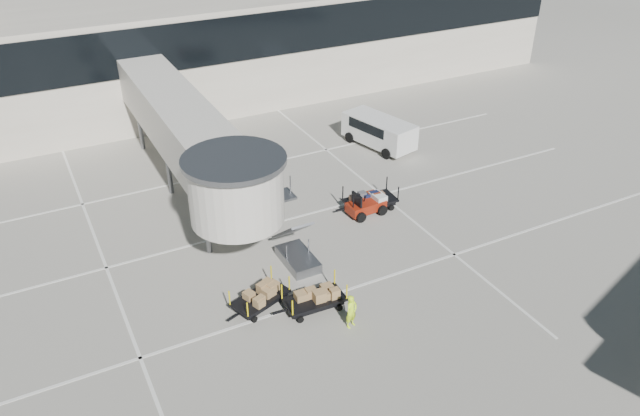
# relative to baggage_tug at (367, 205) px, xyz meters

# --- Properties ---
(ground) EXTENTS (140.00, 140.00, 0.00)m
(ground) POSITION_rel_baggage_tug_xyz_m (-4.13, -7.56, -0.53)
(ground) COLOR #B8B4A4
(ground) RESTS_ON ground
(lane_markings) EXTENTS (40.00, 30.00, 0.02)m
(lane_markings) POSITION_rel_baggage_tug_xyz_m (-4.80, 1.77, -0.52)
(lane_markings) COLOR silver
(lane_markings) RESTS_ON ground
(terminal) EXTENTS (64.00, 12.11, 15.20)m
(terminal) POSITION_rel_baggage_tug_xyz_m (-4.48, 22.38, 3.58)
(terminal) COLOR beige
(terminal) RESTS_ON ground
(jet_bridge) EXTENTS (5.70, 20.40, 6.03)m
(jet_bridge) POSITION_rel_baggage_tug_xyz_m (-8.10, 4.70, 3.75)
(jet_bridge) COLOR beige
(jet_bridge) RESTS_ON ground
(baggage_tug) EXTENTS (2.29, 1.55, 1.45)m
(baggage_tug) POSITION_rel_baggage_tug_xyz_m (0.00, 0.00, 0.00)
(baggage_tug) COLOR maroon
(baggage_tug) RESTS_ON ground
(suitcase_cart) EXTENTS (3.69, 1.65, 1.43)m
(suitcase_cart) POSITION_rel_baggage_tug_xyz_m (0.39, 0.39, -0.02)
(suitcase_cart) COLOR black
(suitcase_cart) RESTS_ON ground
(box_cart_near) EXTENTS (3.39, 1.47, 1.32)m
(box_cart_near) POSITION_rel_baggage_tug_xyz_m (-6.43, -6.03, -0.02)
(box_cart_near) COLOR black
(box_cart_near) RESTS_ON ground
(box_cart_far) EXTENTS (3.29, 2.15, 1.27)m
(box_cart_far) POSITION_rel_baggage_tug_xyz_m (-8.54, -4.80, -0.03)
(box_cart_far) COLOR black
(box_cart_far) RESTS_ON ground
(ground_worker) EXTENTS (0.68, 0.55, 1.62)m
(ground_worker) POSITION_rel_baggage_tug_xyz_m (-5.49, -7.82, 0.28)
(ground_worker) COLOR #CBFF1A
(ground_worker) RESTS_ON ground
(minivan) EXTENTS (3.35, 5.61, 1.99)m
(minivan) POSITION_rel_baggage_tug_xyz_m (5.32, 7.48, 0.66)
(minivan) COLOR silver
(minivan) RESTS_ON ground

